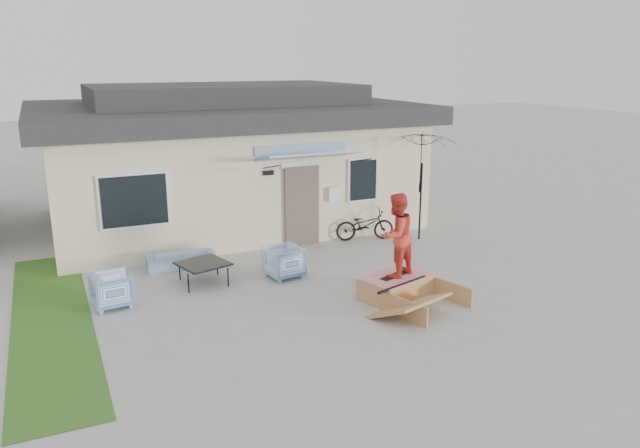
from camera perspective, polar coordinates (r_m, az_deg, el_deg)
name	(u,v)px	position (r m, az deg, el deg)	size (l,w,h in m)	color
ground	(345,312)	(11.99, 2.31, -8.23)	(90.00, 90.00, 0.00)	#A2A29D
grass_strip	(52,319)	(12.71, -23.82, -8.16)	(1.40, 8.00, 0.01)	#2D621E
house	(225,156)	(18.69, -8.85, 6.32)	(10.80, 8.49, 4.10)	beige
loveseat	(181,255)	(14.73, -12.90, -2.82)	(1.57, 0.46, 0.61)	#366AB4
armchair_left	(112,288)	(12.80, -18.88, -5.70)	(0.73, 0.69, 0.75)	#366AB4
armchair_right	(284,260)	(13.73, -3.42, -3.42)	(0.75, 0.71, 0.78)	#366AB4
coffee_table	(203,273)	(13.61, -10.85, -4.51)	(0.96, 0.96, 0.47)	black
bicycle	(365,222)	(16.52, 4.22, 0.23)	(0.56, 1.60, 1.02)	black
patio_umbrella	(422,176)	(16.49, 9.48, 4.44)	(2.09, 1.98, 2.20)	black
skate_ramp	(396,287)	(12.67, 7.12, -5.89)	(1.38, 1.84, 0.46)	#A77744
skateboard	(395,275)	(12.61, 7.00, -4.76)	(0.76, 0.19, 0.05)	black
skater	(396,234)	(12.34, 7.13, -0.90)	(0.84, 0.65, 1.72)	red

